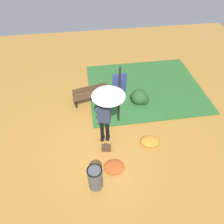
% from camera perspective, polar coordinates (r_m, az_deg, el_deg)
% --- Properties ---
extents(ground_plane, '(18.00, 18.00, 0.00)m').
position_cam_1_polar(ground_plane, '(6.95, -2.26, -8.85)').
color(ground_plane, '#B27A33').
extents(grass_verge, '(4.80, 4.00, 0.05)m').
position_cam_1_polar(grass_verge, '(9.16, 8.98, 6.69)').
color(grass_verge, '#2D662D').
rests_on(grass_verge, ground_plane).
extents(person_with_umbrella, '(0.96, 0.96, 2.04)m').
position_cam_1_polar(person_with_umbrella, '(5.99, -1.52, 2.29)').
color(person_with_umbrella, black).
rests_on(person_with_umbrella, ground_plane).
extents(info_sign_post, '(0.44, 0.07, 2.30)m').
position_cam_1_polar(info_sign_post, '(6.64, 2.04, 6.08)').
color(info_sign_post, black).
rests_on(info_sign_post, ground_plane).
extents(handbag, '(0.32, 0.19, 0.37)m').
position_cam_1_polar(handbag, '(6.71, -1.58, -9.85)').
color(handbag, '#4C3323').
rests_on(handbag, ground_plane).
extents(park_bench, '(1.42, 0.67, 0.75)m').
position_cam_1_polar(park_bench, '(8.10, -5.86, 4.66)').
color(park_bench, black).
rests_on(park_bench, ground_plane).
extents(trash_bin, '(0.42, 0.42, 0.83)m').
position_cam_1_polar(trash_bin, '(5.85, -4.64, -17.66)').
color(trash_bin, '#4C4C51').
rests_on(trash_bin, ground_plane).
extents(shrub_cluster, '(0.71, 0.64, 0.58)m').
position_cam_1_polar(shrub_cluster, '(8.23, 7.73, 4.01)').
color(shrub_cluster, '#285628').
rests_on(shrub_cluster, ground_plane).
extents(leaf_pile_near_person, '(0.62, 0.49, 0.14)m').
position_cam_1_polar(leaf_pile_near_person, '(7.05, 10.40, -7.89)').
color(leaf_pile_near_person, '#C68428').
rests_on(leaf_pile_near_person, ground_plane).
extents(leaf_pile_by_bench, '(0.63, 0.50, 0.14)m').
position_cam_1_polar(leaf_pile_by_bench, '(6.40, 0.59, -14.87)').
color(leaf_pile_by_bench, '#B74C1E').
rests_on(leaf_pile_by_bench, ground_plane).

